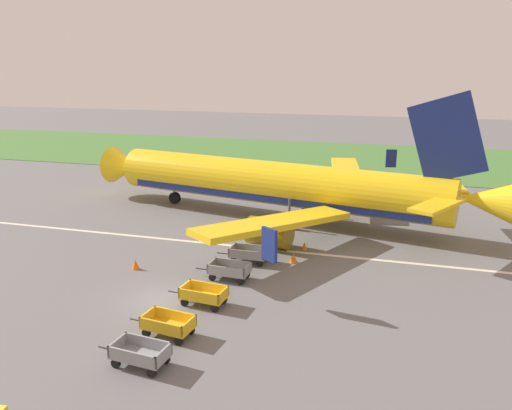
{
  "coord_description": "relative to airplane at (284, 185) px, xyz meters",
  "views": [
    {
      "loc": [
        12.53,
        -24.38,
        13.16
      ],
      "look_at": [
        2.45,
        11.3,
        2.8
      ],
      "focal_mm": 35.82,
      "sensor_mm": 36.0,
      "label": 1
    }
  ],
  "objects": [
    {
      "name": "traffic_cone_near_plane",
      "position": [
        2.86,
        -9.58,
        -2.7
      ],
      "size": [
        0.54,
        0.54,
        0.71
      ],
      "primitive_type": "cone",
      "color": "orange",
      "rests_on": "ground"
    },
    {
      "name": "baggage_cart_third_in_row",
      "position": [
        -0.72,
        -17.09,
        -2.45
      ],
      "size": [
        3.6,
        1.64,
        1.07
      ],
      "color": "gold",
      "rests_on": "ground"
    },
    {
      "name": "baggage_cart_second_in_row",
      "position": [
        -1.2,
        -20.73,
        -2.45
      ],
      "size": [
        3.62,
        1.71,
        1.07
      ],
      "color": "gold",
      "rests_on": "ground"
    },
    {
      "name": "grass_strip",
      "position": [
        -3.3,
        31.13,
        -3.02
      ],
      "size": [
        220.0,
        28.0,
        0.06
      ],
      "primitive_type": "cube",
      "color": "#477A38",
      "rests_on": "ground"
    },
    {
      "name": "baggage_cart_nearest",
      "position": [
        -1.26,
        -23.49,
        -2.45
      ],
      "size": [
        3.61,
        1.65,
        1.07
      ],
      "color": "gray",
      "rests_on": "ground"
    },
    {
      "name": "traffic_cone_by_carts",
      "position": [
        -6.94,
        -13.52,
        -2.72
      ],
      "size": [
        0.51,
        0.51,
        0.67
      ],
      "primitive_type": "cone",
      "color": "orange",
      "rests_on": "ground"
    },
    {
      "name": "airplane",
      "position": [
        0.0,
        0.0,
        0.0
      ],
      "size": [
        37.47,
        30.28,
        11.34
      ],
      "color": "yellow",
      "rests_on": "ground"
    },
    {
      "name": "traffic_cone_mid_apron",
      "position": [
        3.12,
        -6.83,
        -2.78
      ],
      "size": [
        0.42,
        0.42,
        0.56
      ],
      "primitive_type": "cone",
      "color": "orange",
      "rests_on": "ground"
    },
    {
      "name": "baggage_cart_fourth_in_row",
      "position": [
        -0.46,
        -13.37,
        -2.45
      ],
      "size": [
        3.58,
        1.51,
        1.07
      ],
      "color": "gray",
      "rests_on": "ground"
    },
    {
      "name": "baggage_cart_far_end",
      "position": [
        -0.12,
        -10.31,
        -2.45
      ],
      "size": [
        3.55,
        1.4,
        1.07
      ],
      "color": "gray",
      "rests_on": "ground"
    },
    {
      "name": "apron_stripe",
      "position": [
        -3.3,
        -7.54,
        -3.05
      ],
      "size": [
        120.0,
        0.36,
        0.01
      ],
      "primitive_type": "cube",
      "color": "silver",
      "rests_on": "ground"
    },
    {
      "name": "ground_plane",
      "position": [
        -3.3,
        -17.13,
        -3.05
      ],
      "size": [
        220.0,
        220.0,
        0.0
      ],
      "primitive_type": "plane",
      "color": "slate"
    }
  ]
}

